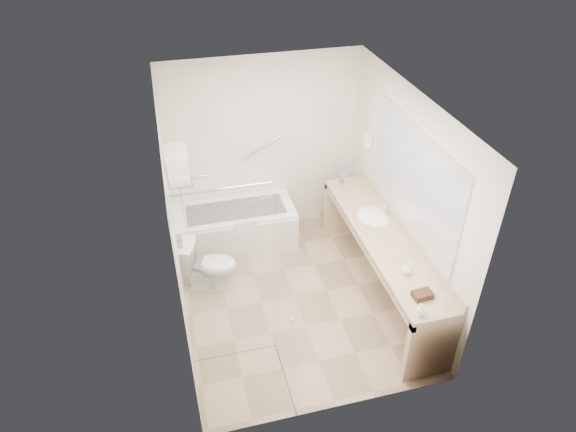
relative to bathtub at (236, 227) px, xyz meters
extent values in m
plane|color=tan|center=(0.50, -1.24, -0.28)|extent=(3.20, 3.20, 0.00)
cube|color=white|center=(0.50, -1.24, 2.22)|extent=(2.60, 3.20, 0.10)
cube|color=beige|center=(0.50, 0.36, 0.97)|extent=(2.60, 0.10, 2.50)
cube|color=beige|center=(0.50, -2.84, 0.97)|extent=(2.60, 0.10, 2.50)
cube|color=beige|center=(-0.80, -1.24, 0.97)|extent=(0.10, 3.20, 2.50)
cube|color=beige|center=(1.80, -1.24, 0.97)|extent=(0.10, 3.20, 2.50)
cube|color=white|center=(0.00, 0.01, 0.00)|extent=(1.60, 0.70, 0.55)
cube|color=silver|center=(0.00, -0.35, -0.03)|extent=(1.60, 0.02, 0.50)
cube|color=silver|center=(0.10, -0.34, 0.22)|extent=(0.28, 0.06, 0.18)
cylinder|color=silver|center=(-0.45, 0.32, 0.67)|extent=(0.40, 0.03, 0.03)
cylinder|color=silver|center=(0.45, 0.32, 0.97)|extent=(0.53, 0.03, 0.33)
cube|color=silver|center=(-0.35, -1.94, 0.77)|extent=(0.90, 0.01, 2.10)
cube|color=silver|center=(0.10, -2.39, 0.77)|extent=(0.02, 0.90, 2.10)
cylinder|color=silver|center=(-0.35, -1.94, 1.82)|extent=(0.90, 0.02, 0.02)
sphere|color=silver|center=(0.13, -2.54, 0.72)|extent=(0.05, 0.05, 0.05)
cylinder|color=silver|center=(-0.75, -2.39, 1.67)|extent=(0.04, 0.10, 0.10)
cube|color=silver|center=(-0.67, -0.89, 1.42)|extent=(0.24, 0.55, 0.02)
cylinder|color=silver|center=(-0.67, -0.89, 1.20)|extent=(0.02, 0.55, 0.02)
cube|color=silver|center=(-0.67, -0.89, 1.04)|extent=(0.03, 0.42, 0.32)
cube|color=silver|center=(-0.67, -0.89, 1.48)|extent=(0.22, 0.40, 0.08)
cube|color=silver|center=(-0.67, -0.89, 1.57)|extent=(0.22, 0.40, 0.08)
cube|color=silver|center=(-0.67, -0.89, 1.65)|extent=(0.22, 0.40, 0.08)
cube|color=tan|center=(1.52, -1.39, 0.55)|extent=(0.55, 2.70, 0.05)
cube|color=tan|center=(1.78, -1.39, 0.62)|extent=(0.03, 2.70, 0.10)
cube|color=tan|center=(1.27, -1.39, 0.49)|extent=(0.04, 2.70, 0.08)
cube|color=tan|center=(1.52, -2.70, 0.12)|extent=(0.55, 0.08, 0.80)
cube|color=tan|center=(1.52, -0.08, 0.12)|extent=(0.55, 0.08, 0.80)
ellipsoid|color=white|center=(1.55, -0.99, 0.54)|extent=(0.40, 0.52, 0.14)
cylinder|color=silver|center=(1.70, -0.99, 0.65)|extent=(0.03, 0.03, 0.14)
cube|color=#B3B8C0|center=(1.79, -1.39, 1.27)|extent=(0.02, 2.00, 1.20)
cube|color=white|center=(1.75, -0.19, 1.17)|extent=(0.08, 0.10, 0.18)
imported|color=white|center=(-0.45, -0.79, 0.06)|extent=(0.76, 0.56, 0.66)
cube|color=#472D19|center=(1.49, -2.42, 0.61)|extent=(0.20, 0.14, 0.06)
imported|color=white|center=(1.35, -2.64, 0.61)|extent=(0.09, 0.15, 0.07)
imported|color=white|center=(1.49, -2.06, 0.63)|extent=(0.12, 0.15, 0.11)
cylinder|color=silver|center=(1.45, -0.14, 0.67)|extent=(0.07, 0.07, 0.19)
cylinder|color=#2680D8|center=(1.45, -0.14, 0.78)|extent=(0.04, 0.04, 0.03)
cylinder|color=silver|center=(1.40, -0.33, 0.65)|extent=(0.06, 0.06, 0.16)
cylinder|color=#2680D8|center=(1.40, -0.33, 0.74)|extent=(0.03, 0.03, 0.02)
cylinder|color=silver|center=(1.43, -0.14, 0.67)|extent=(0.07, 0.07, 0.19)
cylinder|color=#2680D8|center=(1.43, -0.14, 0.78)|extent=(0.04, 0.04, 0.03)
cylinder|color=silver|center=(1.45, -0.18, 0.62)|extent=(0.09, 0.09, 0.09)
cylinder|color=silver|center=(1.39, -1.21, 0.62)|extent=(0.07, 0.07, 0.09)
camera|label=1|loc=(-0.72, -5.68, 4.14)|focal=32.00mm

